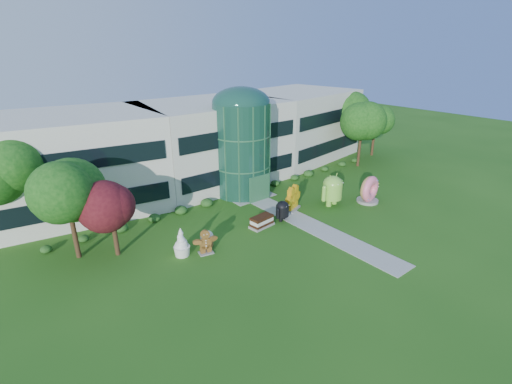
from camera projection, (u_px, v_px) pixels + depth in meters
ground at (324, 232)px, 32.60m from camera, size 140.00×140.00×0.00m
building at (212, 141)px, 43.95m from camera, size 46.00×15.00×9.30m
atrium at (242, 150)px, 39.50m from camera, size 6.00×6.00×9.80m
walkway at (307, 224)px, 34.04m from camera, size 2.40×20.00×0.04m
tree_red at (113, 220)px, 27.96m from camera, size 4.00×4.00×6.00m
trees_backdrop at (236, 154)px, 40.49m from camera, size 52.00×8.00×8.40m
android_green at (333, 188)px, 37.42m from camera, size 3.33×2.31×3.66m
android_black at (282, 209)px, 34.34m from camera, size 2.30×1.90×2.24m
donut at (369, 189)px, 38.27m from camera, size 2.91×1.67×2.88m
gingerbread at (205, 242)px, 28.85m from camera, size 2.36×1.30×2.06m
ice_cream_sandwich at (262, 221)px, 33.35m from camera, size 2.42×1.41×1.03m
honeycomb at (293, 199)px, 36.56m from camera, size 3.07×2.02×2.28m
froyo at (181, 242)px, 28.53m from camera, size 1.81×1.81×2.35m
cupcake at (207, 239)px, 29.97m from camera, size 1.34×1.34×1.41m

